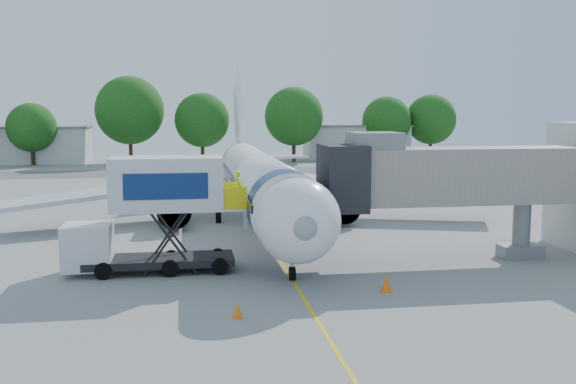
{
  "coord_description": "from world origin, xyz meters",
  "views": [
    {
      "loc": [
        -4.59,
        -37.53,
        7.72
      ],
      "look_at": [
        0.83,
        -2.98,
        3.2
      ],
      "focal_mm": 40.0,
      "sensor_mm": 36.0,
      "label": 1
    }
  ],
  "objects": [
    {
      "name": "ground_tug",
      "position": [
        3.31,
        -19.12,
        0.74
      ],
      "size": [
        3.84,
        2.5,
        1.42
      ],
      "rotation": [
        0.0,
        0.0,
        0.2
      ],
      "color": "silver",
      "rests_on": "ground"
    },
    {
      "name": "safety_cone_a",
      "position": [
        3.65,
        -12.0,
        0.36
      ],
      "size": [
        0.47,
        0.47,
        0.75
      ],
      "color": "orange",
      "rests_on": "ground"
    },
    {
      "name": "outbuilding_right",
      "position": [
        22.0,
        62.0,
        2.66
      ],
      "size": [
        16.4,
        7.4,
        5.3
      ],
      "color": "beige",
      "rests_on": "ground"
    },
    {
      "name": "safety_cone_b",
      "position": [
        -2.87,
        -14.44,
        0.29
      ],
      "size": [
        0.38,
        0.38,
        0.6
      ],
      "color": "orange",
      "rests_on": "ground"
    },
    {
      "name": "tree_c",
      "position": [
        -12.69,
        57.25,
        7.56
      ],
      "size": [
        9.76,
        9.76,
        12.45
      ],
      "color": "#382314",
      "rests_on": "ground"
    },
    {
      "name": "catering_hiloader",
      "position": [
        -6.27,
        -7.0,
        2.76
      ],
      "size": [
        8.5,
        2.44,
        5.5
      ],
      "color": "black",
      "rests_on": "ground"
    },
    {
      "name": "tree_b",
      "position": [
        -25.83,
        55.75,
        5.22
      ],
      "size": [
        6.75,
        6.75,
        8.61
      ],
      "color": "#382314",
      "rests_on": "ground"
    },
    {
      "name": "tree_e",
      "position": [
        10.91,
        55.78,
        6.67
      ],
      "size": [
        8.62,
        8.62,
        10.99
      ],
      "color": "#382314",
      "rests_on": "ground"
    },
    {
      "name": "guidance_line",
      "position": [
        0.0,
        0.0,
        0.01
      ],
      "size": [
        0.15,
        70.0,
        0.01
      ],
      "primitive_type": "cube",
      "color": "yellow",
      "rests_on": "ground"
    },
    {
      "name": "ground",
      "position": [
        0.0,
        0.0,
        0.0
      ],
      "size": [
        160.0,
        160.0,
        0.0
      ],
      "primitive_type": "plane",
      "color": "gray",
      "rests_on": "ground"
    },
    {
      "name": "taxiway_strip",
      "position": [
        0.0,
        42.0,
        0.0
      ],
      "size": [
        120.0,
        10.0,
        0.01
      ],
      "primitive_type": "cube",
      "color": "#59595B",
      "rests_on": "ground"
    },
    {
      "name": "tree_d",
      "position": [
        -2.42,
        57.28,
        6.15
      ],
      "size": [
        7.95,
        7.95,
        10.13
      ],
      "color": "#382314",
      "rests_on": "ground"
    },
    {
      "name": "jet_bridge",
      "position": [
        7.99,
        -7.0,
        4.34
      ],
      "size": [
        13.9,
        3.2,
        6.6
      ],
      "color": "#A2978A",
      "rests_on": "ground"
    },
    {
      "name": "tree_g",
      "position": [
        33.69,
        59.97,
        6.11
      ],
      "size": [
        7.9,
        7.9,
        10.07
      ],
      "color": "#382314",
      "rests_on": "ground"
    },
    {
      "name": "aircraft",
      "position": [
        0.0,
        4.12,
        2.95
      ],
      "size": [
        34.17,
        37.73,
        11.35
      ],
      "color": "white",
      "rests_on": "ground"
    },
    {
      "name": "outbuilding_left",
      "position": [
        -28.0,
        60.0,
        2.66
      ],
      "size": [
        18.4,
        8.4,
        5.3
      ],
      "color": "beige",
      "rests_on": "ground"
    },
    {
      "name": "tree_f",
      "position": [
        26.2,
        59.38,
        5.9
      ],
      "size": [
        7.63,
        7.63,
        9.73
      ],
      "color": "#382314",
      "rests_on": "ground"
    }
  ]
}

